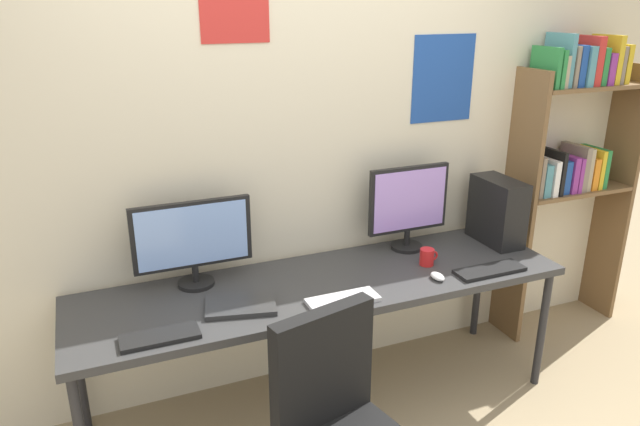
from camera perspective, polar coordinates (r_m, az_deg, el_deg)
wall_back at (r=3.16m, az=-2.56°, el=5.72°), size 4.89×0.11×2.60m
desk at (r=3.01m, az=0.37°, el=-7.43°), size 2.49×0.68×0.74m
bookshelf at (r=3.98m, az=23.12°, el=5.72°), size 0.83×0.28×1.90m
monitor_left at (r=2.93m, az=-12.18°, el=-2.49°), size 0.58×0.18×0.43m
monitor_right at (r=3.32m, az=8.53°, el=0.85°), size 0.48×0.18×0.48m
pc_tower at (r=3.55m, az=16.72°, el=0.19°), size 0.17×0.34×0.38m
keyboard_left at (r=2.61m, az=-15.18°, el=-11.45°), size 0.33×0.13×0.02m
keyboard_center at (r=2.80m, az=2.22°, el=-8.38°), size 0.34×0.13×0.02m
keyboard_right at (r=3.21m, az=16.05°, el=-5.33°), size 0.38×0.13×0.02m
computer_mouse at (r=3.06m, az=11.27°, el=-6.02°), size 0.06×0.10×0.03m
laptop_closed at (r=2.78m, az=-7.66°, el=-8.78°), size 0.36×0.29×0.02m
coffee_mug at (r=3.21m, az=10.31°, el=-4.18°), size 0.11×0.08×0.09m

